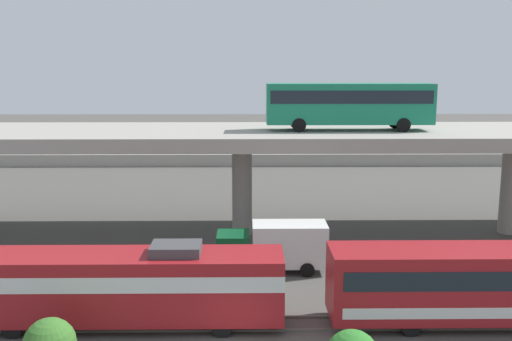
{
  "coord_description": "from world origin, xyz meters",
  "views": [
    {
      "loc": [
        0.52,
        -23.18,
        12.69
      ],
      "look_at": [
        1.12,
        25.09,
        3.97
      ],
      "focal_mm": 41.08,
      "sensor_mm": 36.0,
      "label": 1
    }
  ],
  "objects_px": {
    "parked_car_1": "(479,144)",
    "transit_bus_on_overpass": "(349,102)",
    "parked_car_0": "(465,142)",
    "train_locomotive": "(105,283)",
    "parked_car_3": "(325,142)",
    "service_truck_east": "(275,245)",
    "parked_car_2": "(126,143)"
  },
  "relations": [
    {
      "from": "train_locomotive",
      "to": "parked_car_0",
      "type": "bearing_deg",
      "value": -125.1
    },
    {
      "from": "train_locomotive",
      "to": "parked_car_0",
      "type": "height_order",
      "value": "train_locomotive"
    },
    {
      "from": "service_truck_east",
      "to": "parked_car_0",
      "type": "height_order",
      "value": "parked_car_0"
    },
    {
      "from": "train_locomotive",
      "to": "transit_bus_on_overpass",
      "type": "distance_m",
      "value": 22.42
    },
    {
      "from": "parked_car_0",
      "to": "parked_car_1",
      "type": "bearing_deg",
      "value": 117.18
    },
    {
      "from": "train_locomotive",
      "to": "service_truck_east",
      "type": "height_order",
      "value": "train_locomotive"
    },
    {
      "from": "train_locomotive",
      "to": "parked_car_0",
      "type": "relative_size",
      "value": 4.03
    },
    {
      "from": "transit_bus_on_overpass",
      "to": "parked_car_2",
      "type": "bearing_deg",
      "value": -56.38
    },
    {
      "from": "transit_bus_on_overpass",
      "to": "parked_car_1",
      "type": "relative_size",
      "value": 2.83
    },
    {
      "from": "parked_car_3",
      "to": "train_locomotive",
      "type": "bearing_deg",
      "value": 71.5
    },
    {
      "from": "parked_car_0",
      "to": "parked_car_2",
      "type": "bearing_deg",
      "value": 1.46
    },
    {
      "from": "parked_car_1",
      "to": "parked_car_3",
      "type": "bearing_deg",
      "value": 174.14
    },
    {
      "from": "train_locomotive",
      "to": "parked_car_2",
      "type": "relative_size",
      "value": 3.87
    },
    {
      "from": "transit_bus_on_overpass",
      "to": "parked_car_3",
      "type": "height_order",
      "value": "transit_bus_on_overpass"
    },
    {
      "from": "service_truck_east",
      "to": "parked_car_2",
      "type": "relative_size",
      "value": 1.56
    },
    {
      "from": "train_locomotive",
      "to": "service_truck_east",
      "type": "bearing_deg",
      "value": -138.18
    },
    {
      "from": "parked_car_1",
      "to": "parked_car_3",
      "type": "relative_size",
      "value": 1.03
    },
    {
      "from": "train_locomotive",
      "to": "parked_car_0",
      "type": "xyz_separation_m",
      "value": [
        36.75,
        52.29,
        0.12
      ]
    },
    {
      "from": "parked_car_0",
      "to": "parked_car_1",
      "type": "xyz_separation_m",
      "value": [
        1.12,
        -2.18,
        0.0
      ]
    },
    {
      "from": "train_locomotive",
      "to": "parked_car_2",
      "type": "height_order",
      "value": "train_locomotive"
    },
    {
      "from": "train_locomotive",
      "to": "parked_car_3",
      "type": "xyz_separation_m",
      "value": [
        17.46,
        52.2,
        0.12
      ]
    },
    {
      "from": "train_locomotive",
      "to": "parked_car_3",
      "type": "relative_size",
      "value": 4.1
    },
    {
      "from": "parked_car_1",
      "to": "transit_bus_on_overpass",
      "type": "bearing_deg",
      "value": -124.2
    },
    {
      "from": "service_truck_east",
      "to": "parked_car_1",
      "type": "height_order",
      "value": "parked_car_1"
    },
    {
      "from": "parked_car_2",
      "to": "parked_car_3",
      "type": "relative_size",
      "value": 1.06
    },
    {
      "from": "transit_bus_on_overpass",
      "to": "parked_car_1",
      "type": "height_order",
      "value": "transit_bus_on_overpass"
    },
    {
      "from": "train_locomotive",
      "to": "parked_car_3",
      "type": "bearing_deg",
      "value": -108.5
    },
    {
      "from": "train_locomotive",
      "to": "parked_car_1",
      "type": "height_order",
      "value": "train_locomotive"
    },
    {
      "from": "service_truck_east",
      "to": "parked_car_0",
      "type": "distance_m",
      "value": 52.68
    },
    {
      "from": "transit_bus_on_overpass",
      "to": "parked_car_3",
      "type": "xyz_separation_m",
      "value": [
        3.18,
        36.81,
        -7.72
      ]
    },
    {
      "from": "parked_car_0",
      "to": "parked_car_3",
      "type": "xyz_separation_m",
      "value": [
        -19.29,
        -0.09,
        -0.0
      ]
    },
    {
      "from": "parked_car_0",
      "to": "parked_car_2",
      "type": "height_order",
      "value": "same"
    }
  ]
}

